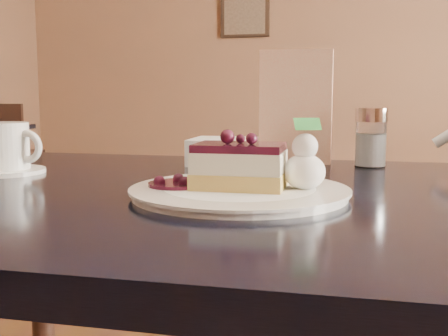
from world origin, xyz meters
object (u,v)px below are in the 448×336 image
(dessert_plate, at_px, (239,192))
(cheesecake_slice, at_px, (240,166))
(coffee_set, at_px, (7,151))
(main_table, at_px, (246,244))

(dessert_plate, xyz_separation_m, cheesecake_slice, (-0.00, 0.00, 0.04))
(cheesecake_slice, bearing_deg, coffee_set, 163.72)
(main_table, height_order, coffee_set, coffee_set)
(main_table, relative_size, cheesecake_slice, 9.96)
(main_table, bearing_deg, cheesecake_slice, -90.00)
(dessert_plate, bearing_deg, coffee_set, 169.29)
(main_table, distance_m, dessert_plate, 0.10)
(main_table, bearing_deg, dessert_plate, -90.00)
(main_table, xyz_separation_m, coffee_set, (-0.47, 0.04, 0.13))
(main_table, bearing_deg, coffee_set, 169.99)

